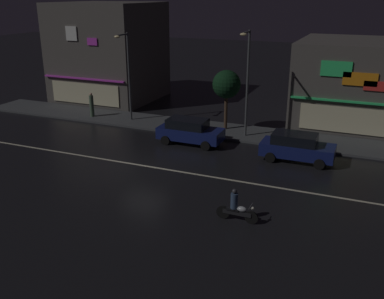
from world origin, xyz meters
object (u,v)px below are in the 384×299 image
(parked_car_near_kerb, at_px, (297,147))
(parked_car_trailing, at_px, (190,131))
(motorcycle_lead, at_px, (236,208))
(streetlamp_west, at_px, (127,70))
(pedestrian_on_sidewalk, at_px, (92,105))
(traffic_cone, at_px, (212,138))
(streetlamp_mid, at_px, (247,76))

(parked_car_near_kerb, bearing_deg, parked_car_trailing, -3.77)
(parked_car_trailing, bearing_deg, motorcycle_lead, -56.04)
(streetlamp_west, distance_m, pedestrian_on_sidewalk, 4.50)
(parked_car_trailing, bearing_deg, traffic_cone, 36.03)
(streetlamp_mid, relative_size, parked_car_trailing, 1.66)
(streetlamp_west, height_order, parked_car_near_kerb, streetlamp_west)
(parked_car_near_kerb, xyz_separation_m, traffic_cone, (-5.88, 1.37, -0.59))
(pedestrian_on_sidewalk, bearing_deg, streetlamp_mid, 23.47)
(parked_car_trailing, distance_m, traffic_cone, 1.64)
(streetlamp_west, height_order, traffic_cone, streetlamp_west)
(parked_car_near_kerb, relative_size, parked_car_trailing, 1.00)
(streetlamp_west, xyz_separation_m, traffic_cone, (7.55, -2.02, -3.79))
(streetlamp_west, xyz_separation_m, parked_car_near_kerb, (13.43, -3.40, -3.20))
(streetlamp_mid, bearing_deg, parked_car_near_kerb, -35.80)
(pedestrian_on_sidewalk, relative_size, traffic_cone, 3.48)
(pedestrian_on_sidewalk, xyz_separation_m, traffic_cone, (10.87, -1.82, -0.76))
(streetlamp_west, xyz_separation_m, motorcycle_lead, (12.31, -11.83, -3.44))
(parked_car_trailing, bearing_deg, streetlamp_mid, 38.65)
(streetlamp_west, xyz_separation_m, parked_car_trailing, (6.31, -2.93, -3.20))
(parked_car_near_kerb, distance_m, traffic_cone, 6.07)
(streetlamp_west, relative_size, streetlamp_mid, 0.93)
(streetlamp_west, distance_m, parked_car_trailing, 7.66)
(streetlamp_mid, relative_size, pedestrian_on_sidewalk, 3.72)
(streetlamp_mid, bearing_deg, pedestrian_on_sidewalk, 178.80)
(traffic_cone, bearing_deg, streetlamp_west, 164.99)
(streetlamp_west, relative_size, pedestrian_on_sidewalk, 3.45)
(streetlamp_mid, xyz_separation_m, traffic_cone, (-1.83, -1.55, -4.07))
(parked_car_near_kerb, height_order, traffic_cone, parked_car_near_kerb)
(parked_car_trailing, distance_m, motorcycle_lead, 10.74)
(streetlamp_mid, height_order, pedestrian_on_sidewalk, streetlamp_mid)
(parked_car_near_kerb, bearing_deg, pedestrian_on_sidewalk, -10.78)
(parked_car_near_kerb, height_order, parked_car_trailing, same)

